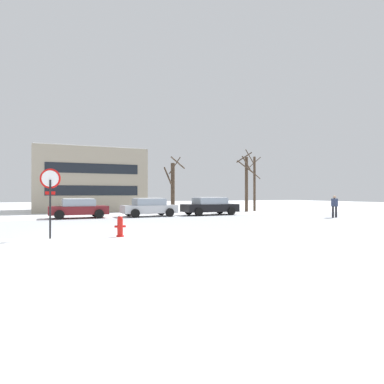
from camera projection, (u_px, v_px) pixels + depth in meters
ground_plane at (104, 232)px, 14.69m from camera, size 120.00×120.00×0.00m
road_surface at (96, 225)px, 18.00m from camera, size 80.00×9.15×0.00m
stop_sign at (50, 189)px, 12.38m from camera, size 0.74×0.19×2.67m
fire_hydrant at (120, 226)px, 12.93m from camera, size 0.44×0.30×0.87m
parked_car_maroon at (78, 208)px, 22.93m from camera, size 4.03×2.24×1.40m
parked_car_silver at (149, 207)px, 24.67m from camera, size 4.13×2.29×1.40m
parked_car_black at (210, 206)px, 26.47m from camera, size 4.58×2.28×1.45m
pedestrian_crossing at (334, 205)px, 23.45m from camera, size 0.55×0.44×1.59m
tree_far_mid at (246, 182)px, 31.48m from camera, size 2.19×2.21×5.89m
tree_far_left at (173, 186)px, 29.59m from camera, size 1.77×1.84×5.13m
tree_far_right at (254, 182)px, 32.67m from camera, size 1.72×1.72×6.21m
building_far_left at (89, 181)px, 33.98m from camera, size 10.17×9.27×6.16m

